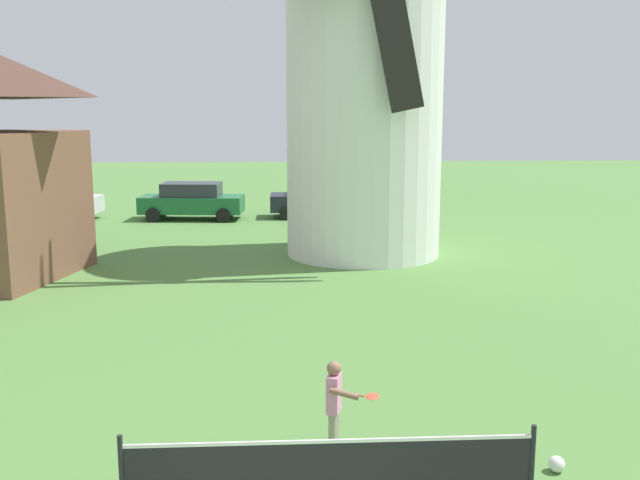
% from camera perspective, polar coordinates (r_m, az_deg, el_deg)
% --- Properties ---
extents(windmill, '(8.54, 5.59, 13.03)m').
position_cam_1_polar(windmill, '(22.85, 3.58, 14.52)').
color(windmill, white).
rests_on(windmill, ground_plane).
extents(tennis_net, '(4.64, 0.06, 1.10)m').
position_cam_1_polar(tennis_net, '(8.36, 0.81, -17.46)').
color(tennis_net, black).
rests_on(tennis_net, ground_plane).
extents(player_far, '(0.72, 0.68, 1.29)m').
position_cam_1_polar(player_far, '(9.84, 1.24, -12.69)').
color(player_far, '#9E937F').
rests_on(player_far, ground_plane).
extents(stray_ball, '(0.21, 0.21, 0.21)m').
position_cam_1_polar(stray_ball, '(10.09, 18.26, -16.53)').
color(stray_ball, silver).
rests_on(stray_ball, ground_plane).
extents(parked_car_silver, '(4.56, 2.18, 1.56)m').
position_cam_1_polar(parked_car_silver, '(32.49, -20.91, 2.93)').
color(parked_car_silver, silver).
rests_on(parked_car_silver, ground_plane).
extents(parked_car_green, '(4.42, 2.17, 1.56)m').
position_cam_1_polar(parked_car_green, '(30.92, -10.13, 3.11)').
color(parked_car_green, '#1E6638').
rests_on(parked_car_green, ground_plane).
extents(parked_car_black, '(4.28, 1.92, 1.56)m').
position_cam_1_polar(parked_car_black, '(31.11, -0.02, 3.31)').
color(parked_car_black, '#1E232D').
rests_on(parked_car_black, ground_plane).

